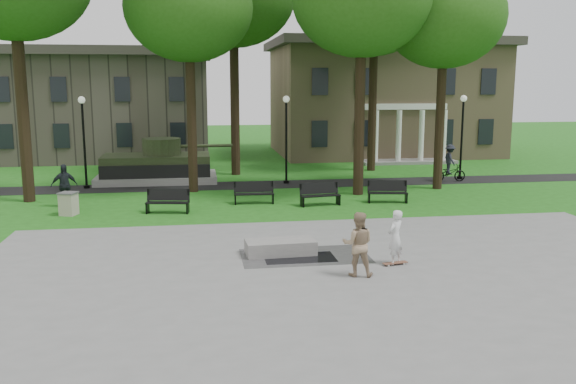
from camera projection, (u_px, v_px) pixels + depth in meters
name	position (u px, v px, depth m)	size (l,w,h in m)	color
ground	(324.00, 240.00, 21.16)	(120.00, 120.00, 0.00)	#1D5814
plaza	(363.00, 287.00, 16.30)	(22.00, 16.00, 0.02)	gray
footpath	(278.00, 184.00, 32.84)	(44.00, 2.60, 0.01)	black
building_right	(381.00, 97.00, 47.18)	(17.00, 12.00, 8.60)	#9E8460
building_left	(103.00, 108.00, 44.70)	(15.00, 10.00, 7.20)	#4C443D
tree_1	(189.00, 8.00, 29.14)	(6.20, 6.20, 11.63)	black
tree_3	(444.00, 17.00, 30.08)	(6.00, 6.00, 11.19)	black
tree_5	(375.00, 11.00, 36.48)	(6.40, 6.40, 12.44)	black
lamp_left	(84.00, 135.00, 31.17)	(0.36, 0.36, 4.73)	black
lamp_mid	(286.00, 132.00, 32.72)	(0.36, 0.36, 4.73)	black
lamp_right	(462.00, 130.00, 34.19)	(0.36, 0.36, 4.73)	black
tank_monument	(158.00, 166.00, 33.69)	(7.45, 3.40, 2.40)	gray
puddle	(300.00, 258.00, 18.95)	(2.20, 1.20, 0.00)	black
concrete_block	(280.00, 247.00, 19.37)	(2.20, 1.00, 0.45)	gray
skateboard	(395.00, 264.00, 18.23)	(0.78, 0.20, 0.07)	brown
skateboarder	(395.00, 237.00, 18.17)	(0.60, 0.40, 1.66)	silver
friend_watching	(358.00, 244.00, 17.08)	(0.89, 0.69, 1.83)	#9D8365
pedestrian_walker	(64.00, 186.00, 26.72)	(1.11, 0.46, 1.90)	black
cyclist	(450.00, 166.00, 33.67)	(1.85, 1.05, 2.07)	black
park_bench_0	(168.00, 201.00, 25.58)	(1.85, 0.82, 1.00)	black
park_bench_1	(254.00, 192.00, 27.58)	(1.81, 0.58, 1.00)	black
park_bench_2	(320.00, 194.00, 27.16)	(1.84, 0.77, 1.00)	black
park_bench_3	(387.00, 191.00, 27.83)	(1.85, 0.80, 1.00)	black
trash_bin	(69.00, 204.00, 25.14)	(0.84, 0.84, 0.96)	#B5AE95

